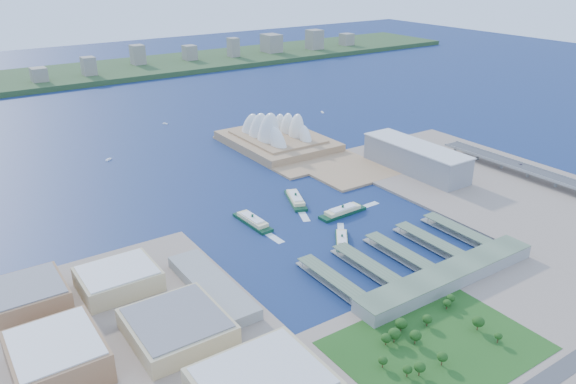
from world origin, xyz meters
TOP-DOWN VIEW (x-y plane):
  - ground at (0.00, 0.00)m, footprint 3000.00×3000.00m
  - west_land at (-250.00, -105.00)m, footprint 220.00×390.00m
  - south_land at (0.00, -210.00)m, footprint 720.00×180.00m
  - east_land at (240.00, -50.00)m, footprint 240.00×500.00m
  - peninsula at (107.50, 260.00)m, footprint 135.00×220.00m
  - far_shore at (0.00, 980.00)m, footprint 2200.00×260.00m
  - opera_house at (105.00, 280.00)m, footprint 134.00×180.00m
  - toaster_building at (195.00, 80.00)m, footprint 45.00×155.00m
  - expressway at (300.00, -60.00)m, footprint 26.00×340.00m
  - west_buildings at (-250.00, -70.00)m, footprint 200.00×280.00m
  - ferry_wharves at (14.00, -75.00)m, footprint 184.00×90.00m
  - terminal_building at (15.00, -135.00)m, footprint 200.00×28.00m
  - park at (-60.00, -190.00)m, footprint 150.00×110.00m
  - far_skyline at (0.00, 960.00)m, footprint 1900.00×140.00m
  - ferry_a at (-65.61, 68.70)m, footprint 17.60×59.88m
  - ferry_b at (7.10, 90.62)m, footprint 35.68×60.66m
  - ferry_c at (-12.17, -20.00)m, footprint 39.58×46.48m
  - ferry_d at (31.42, 32.24)m, footprint 60.58×18.17m
  - boat_b at (-131.26, 360.34)m, footprint 10.28×8.82m
  - boat_c at (279.37, 394.42)m, footprint 7.42×11.53m
  - boat_e at (7.87, 487.54)m, footprint 6.81×10.48m
  - car_c at (304.00, -5.03)m, footprint 1.84×4.54m

SIDE VIEW (x-z plane):
  - ground at x=0.00m, z-range 0.00..0.00m
  - boat_e at x=7.87m, z-range 0.00..2.46m
  - boat_c at x=279.37m, z-range 0.00..2.51m
  - boat_b at x=-131.26m, z-range 0.00..2.74m
  - west_land at x=-250.00m, z-range 0.00..3.00m
  - south_land at x=0.00m, z-range 0.00..3.00m
  - east_land at x=240.00m, z-range 0.00..3.00m
  - peninsula at x=107.50m, z-range 0.00..3.00m
  - ferry_c at x=-12.17m, z-range 0.00..9.26m
  - ferry_wharves at x=14.00m, z-range 0.00..9.30m
  - ferry_b at x=7.10m, z-range 0.00..11.20m
  - ferry_a at x=-65.61m, z-range 0.00..11.21m
  - ferry_d at x=31.42m, z-range 0.00..11.33m
  - far_shore at x=0.00m, z-range 0.00..12.00m
  - expressway at x=300.00m, z-range 3.00..14.85m
  - terminal_building at x=15.00m, z-range 3.00..15.00m
  - park at x=-60.00m, z-range 3.00..19.00m
  - car_c at x=304.00m, z-range 14.85..16.17m
  - west_buildings at x=-250.00m, z-range 3.00..30.00m
  - toaster_building at x=195.00m, z-range 3.00..38.00m
  - opera_house at x=105.00m, z-range 3.00..61.00m
  - far_skyline at x=0.00m, z-range 12.00..67.00m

